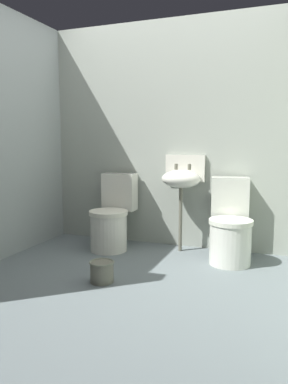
{
  "coord_description": "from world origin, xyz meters",
  "views": [
    {
      "loc": [
        1.11,
        -2.66,
        1.13
      ],
      "look_at": [
        0.0,
        0.3,
        0.7
      ],
      "focal_mm": 35.02,
      "sensor_mm": 36.0,
      "label": 1
    }
  ],
  "objects_px": {
    "toilet_left": "(112,218)",
    "toilet_right": "(230,228)",
    "sink": "(182,178)",
    "bucket": "(102,271)"
  },
  "relations": [
    {
      "from": "toilet_left",
      "to": "toilet_right",
      "type": "xyz_separation_m",
      "value": [
        1.23,
        0.0,
        0.0
      ]
    },
    {
      "from": "toilet_left",
      "to": "bucket",
      "type": "height_order",
      "value": "toilet_left"
    },
    {
      "from": "bucket",
      "to": "toilet_left",
      "type": "bearing_deg",
      "value": 110.42
    },
    {
      "from": "toilet_left",
      "to": "sink",
      "type": "xyz_separation_m",
      "value": [
        0.7,
        0.19,
        0.43
      ]
    },
    {
      "from": "toilet_right",
      "to": "bucket",
      "type": "distance_m",
      "value": 1.29
    },
    {
      "from": "toilet_right",
      "to": "toilet_left",
      "type": "bearing_deg",
      "value": -10.67
    },
    {
      "from": "toilet_left",
      "to": "toilet_right",
      "type": "height_order",
      "value": "same"
    },
    {
      "from": "toilet_left",
      "to": "sink",
      "type": "distance_m",
      "value": 0.85
    },
    {
      "from": "sink",
      "to": "bucket",
      "type": "bearing_deg",
      "value": -108.38
    },
    {
      "from": "toilet_left",
      "to": "sink",
      "type": "height_order",
      "value": "sink"
    }
  ]
}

